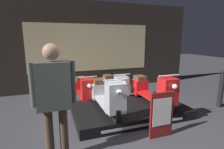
{
  "coord_description": "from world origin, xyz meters",
  "views": [
    {
      "loc": [
        -1.42,
        -2.81,
        1.88
      ],
      "look_at": [
        0.14,
        1.67,
        0.9
      ],
      "focal_mm": 28.0,
      "sensor_mm": 36.0,
      "label": 1
    }
  ],
  "objects_px": {
    "scooter_display_left": "(106,95)",
    "scooter_backrow_1": "(114,86)",
    "scooter_display_right": "(152,90)",
    "scooter_backrow_0": "(84,89)",
    "person_left_browsing": "(54,93)",
    "street_bollard": "(221,89)",
    "price_sign_board": "(162,115)"
  },
  "relations": [
    {
      "from": "scooter_display_left",
      "to": "scooter_backrow_1",
      "type": "xyz_separation_m",
      "value": [
        0.73,
        1.46,
        -0.23
      ]
    },
    {
      "from": "scooter_display_right",
      "to": "scooter_backrow_1",
      "type": "relative_size",
      "value": 1.0
    },
    {
      "from": "scooter_backrow_0",
      "to": "person_left_browsing",
      "type": "height_order",
      "value": "person_left_browsing"
    },
    {
      "from": "scooter_backrow_0",
      "to": "person_left_browsing",
      "type": "bearing_deg",
      "value": -108.72
    },
    {
      "from": "scooter_backrow_0",
      "to": "person_left_browsing",
      "type": "distance_m",
      "value": 2.86
    },
    {
      "from": "scooter_display_left",
      "to": "street_bollard",
      "type": "relative_size",
      "value": 1.7
    },
    {
      "from": "scooter_backrow_0",
      "to": "street_bollard",
      "type": "xyz_separation_m",
      "value": [
        3.48,
        -1.81,
        0.17
      ]
    },
    {
      "from": "scooter_display_left",
      "to": "scooter_backrow_1",
      "type": "distance_m",
      "value": 1.64
    },
    {
      "from": "scooter_backrow_1",
      "to": "street_bollard",
      "type": "xyz_separation_m",
      "value": [
        2.49,
        -1.81,
        0.17
      ]
    },
    {
      "from": "scooter_display_left",
      "to": "scooter_display_right",
      "type": "height_order",
      "value": "same"
    },
    {
      "from": "scooter_display_left",
      "to": "scooter_backrow_0",
      "type": "relative_size",
      "value": 1.0
    },
    {
      "from": "scooter_backrow_0",
      "to": "person_left_browsing",
      "type": "relative_size",
      "value": 0.98
    },
    {
      "from": "scooter_backrow_1",
      "to": "street_bollard",
      "type": "bearing_deg",
      "value": -36.05
    },
    {
      "from": "scooter_display_left",
      "to": "scooter_backrow_1",
      "type": "bearing_deg",
      "value": 63.38
    },
    {
      "from": "scooter_display_right",
      "to": "person_left_browsing",
      "type": "relative_size",
      "value": 0.98
    },
    {
      "from": "person_left_browsing",
      "to": "scooter_display_right",
      "type": "bearing_deg",
      "value": 25.99
    },
    {
      "from": "scooter_backrow_0",
      "to": "price_sign_board",
      "type": "height_order",
      "value": "price_sign_board"
    },
    {
      "from": "scooter_display_left",
      "to": "price_sign_board",
      "type": "xyz_separation_m",
      "value": [
        0.75,
        -1.13,
        -0.12
      ]
    },
    {
      "from": "scooter_backrow_0",
      "to": "price_sign_board",
      "type": "relative_size",
      "value": 1.97
    },
    {
      "from": "scooter_backrow_0",
      "to": "street_bollard",
      "type": "height_order",
      "value": "street_bollard"
    },
    {
      "from": "scooter_display_right",
      "to": "scooter_backrow_1",
      "type": "height_order",
      "value": "scooter_display_right"
    },
    {
      "from": "scooter_display_right",
      "to": "scooter_backrow_1",
      "type": "distance_m",
      "value": 1.56
    },
    {
      "from": "scooter_backrow_0",
      "to": "price_sign_board",
      "type": "distance_m",
      "value": 2.78
    },
    {
      "from": "person_left_browsing",
      "to": "street_bollard",
      "type": "xyz_separation_m",
      "value": [
        4.37,
        0.81,
        -0.58
      ]
    },
    {
      "from": "scooter_backrow_1",
      "to": "price_sign_board",
      "type": "distance_m",
      "value": 2.59
    },
    {
      "from": "street_bollard",
      "to": "scooter_backrow_0",
      "type": "bearing_deg",
      "value": 152.52
    },
    {
      "from": "scooter_backrow_1",
      "to": "person_left_browsing",
      "type": "relative_size",
      "value": 0.98
    },
    {
      "from": "person_left_browsing",
      "to": "street_bollard",
      "type": "distance_m",
      "value": 4.48
    },
    {
      "from": "scooter_backrow_0",
      "to": "price_sign_board",
      "type": "bearing_deg",
      "value": -68.52
    },
    {
      "from": "scooter_display_right",
      "to": "scooter_backrow_1",
      "type": "xyz_separation_m",
      "value": [
        -0.51,
        1.46,
        -0.23
      ]
    },
    {
      "from": "scooter_display_right",
      "to": "street_bollard",
      "type": "bearing_deg",
      "value": -10.2
    },
    {
      "from": "scooter_display_right",
      "to": "street_bollard",
      "type": "xyz_separation_m",
      "value": [
        1.98,
        -0.36,
        -0.06
      ]
    }
  ]
}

